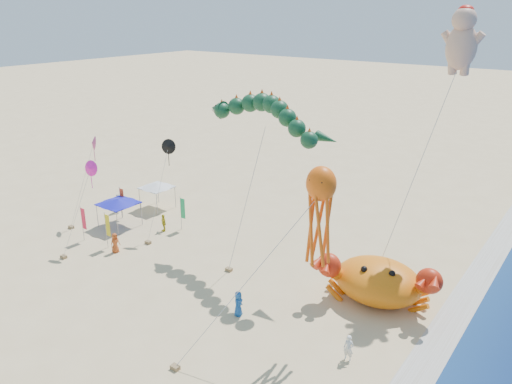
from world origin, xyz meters
TOP-DOWN VIEW (x-y plane):
  - ground at (0.00, 0.00)m, footprint 320.00×320.00m
  - foam_strip at (12.00, 0.00)m, footprint 320.00×320.00m
  - crab_inflatable at (7.04, 3.68)m, footprint 8.14×6.52m
  - dragon_kite at (-3.00, 4.29)m, footprint 11.96×5.60m
  - cherub_kite at (8.63, 10.50)m, footprint 3.90×6.20m
  - octopus_kite at (5.89, -2.90)m, footprint 6.10×7.65m
  - canopy_blue at (-17.22, 1.47)m, footprint 3.35×3.35m
  - canopy_white at (-17.65, 6.59)m, footprint 3.00×3.00m
  - feather_flags at (-15.41, 0.65)m, footprint 7.01×6.76m
  - beachgoers at (-10.20, 0.15)m, footprint 29.21×8.10m
  - small_kites at (-15.98, 0.65)m, footprint 8.85×9.21m

SIDE VIEW (x-z plane):
  - ground at x=0.00m, z-range 0.00..0.00m
  - foam_strip at x=12.00m, z-range 0.01..0.01m
  - beachgoers at x=-10.20m, z-range -0.06..1.79m
  - crab_inflatable at x=7.04m, z-range -0.21..3.36m
  - feather_flags at x=-15.41m, z-range 0.41..3.61m
  - canopy_white at x=-17.65m, z-range 1.09..3.79m
  - canopy_blue at x=-17.22m, z-range 1.09..3.79m
  - small_kites at x=-15.98m, z-range 2.37..10.91m
  - octopus_kite at x=5.89m, z-range 3.13..14.23m
  - dragon_kite at x=-3.00m, z-range 5.00..17.62m
  - cherub_kite at x=8.63m, z-range 7.44..26.63m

